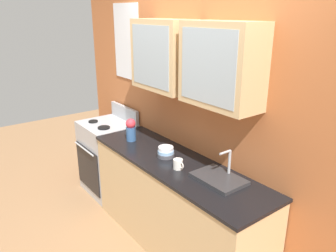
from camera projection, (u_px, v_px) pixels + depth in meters
name	position (u px, v px, depth m)	size (l,w,h in m)	color
ground_plane	(174.00, 244.00, 3.40)	(10.00, 10.00, 0.00)	#936B47
back_wall_unit	(202.00, 96.00, 3.08)	(4.49, 0.41, 2.87)	#B76638
counter	(174.00, 205.00, 3.24)	(2.09, 0.61, 0.93)	tan
stove_range	(108.00, 157.00, 4.29)	(0.66, 0.62, 1.11)	#ADAFB5
sink_faucet	(219.00, 178.00, 2.75)	(0.43, 0.30, 0.25)	#2D2D30
bowl_stack	(166.00, 152.00, 3.18)	(0.17, 0.17, 0.10)	#4C4C54
vase	(131.00, 130.00, 3.56)	(0.11, 0.11, 0.25)	#33598C
cup_near_sink	(178.00, 164.00, 2.94)	(0.12, 0.09, 0.09)	silver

